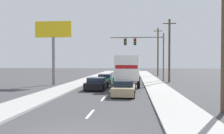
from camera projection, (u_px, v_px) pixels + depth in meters
ground_plane at (118, 81)px, 32.72m from camera, size 140.00×140.00×0.00m
sidewalk_right at (155, 84)px, 27.26m from camera, size 2.64×80.00×0.14m
sidewalk_left at (77, 84)px, 28.23m from camera, size 2.64×80.00×0.14m
lane_markings at (115, 85)px, 26.86m from camera, size 0.14×52.00×0.01m
car_green at (105, 79)px, 29.30m from camera, size 1.94×4.44×1.22m
car_black at (97, 84)px, 22.72m from camera, size 2.01×4.32×1.24m
box_truck at (129, 69)px, 25.80m from camera, size 2.80×8.94×3.47m
car_tan at (124, 89)px, 18.64m from camera, size 1.94×4.37×1.26m
traffic_signal_mast at (141, 46)px, 32.91m from camera, size 7.94×0.69×7.08m
utility_pole_near at (224, 24)px, 12.10m from camera, size 1.80×0.28×9.43m
utility_pole_mid at (169, 50)px, 30.70m from camera, size 1.80×0.28×8.75m
utility_pole_far at (158, 51)px, 45.20m from camera, size 1.80×0.28×9.76m
roadside_billboard at (53, 39)px, 27.41m from camera, size 4.62×0.36×7.84m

